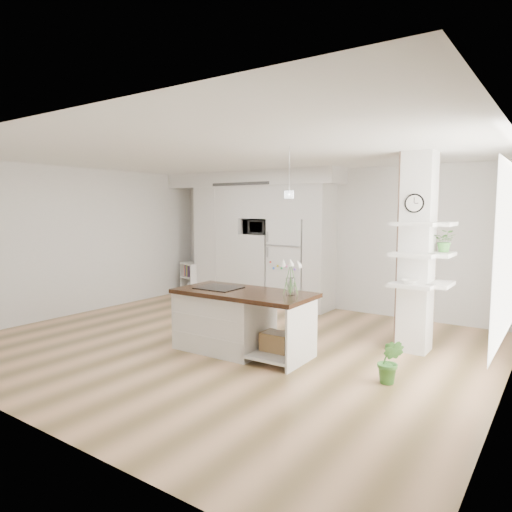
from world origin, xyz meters
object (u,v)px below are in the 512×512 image
Objects in this scene: kitchen_island at (231,318)px; bookshelf at (193,281)px; refrigerator at (291,263)px; floor_plant_a at (390,361)px.

kitchen_island reaches higher than bookshelf.
bookshelf is at bearing -175.44° from refrigerator.
floor_plant_a is (2.20, 0.04, -0.19)m from kitchen_island.
refrigerator is at bearing 135.79° from floor_plant_a.
refrigerator is 4.16m from floor_plant_a.
floor_plant_a is at bearing -2.33° from bookshelf.
bookshelf is 6.03m from floor_plant_a.
floor_plant_a is (5.40, -2.67, -0.06)m from bookshelf.
refrigerator is 2.52m from bookshelf.
kitchen_island reaches higher than floor_plant_a.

